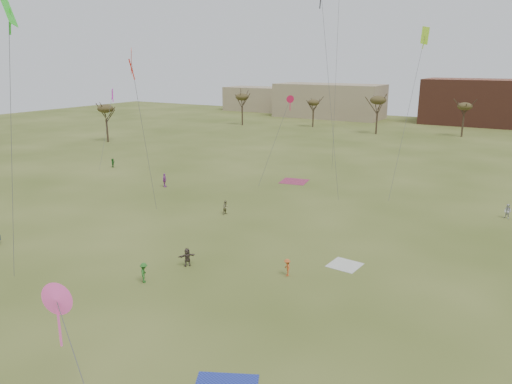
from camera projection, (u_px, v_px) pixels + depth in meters
The scene contains 15 objects.
ground at pixel (169, 306), 33.56m from camera, with size 260.00×260.00×0.00m, color #3E4D18.
flyer_near_center at pixel (144, 273), 36.99m from camera, with size 1.03×0.59×1.60m, color #2A6A23.
spectator_fore_b at pixel (226, 207), 53.49m from camera, with size 0.78×0.61×1.61m, color #827D52.
spectator_fore_c at pixel (187, 257), 39.94m from camera, with size 1.47×0.47×1.59m, color brown.
flyer_mid_b at pixel (287, 267), 38.12m from camera, with size 0.93×0.54×1.44m, color #D05D27.
spectator_mid_d at pixel (165, 180), 65.13m from camera, with size 1.10×0.46×1.88m, color #A848AD.
spectator_mid_e at pixel (508, 211), 52.01m from camera, with size 0.79×0.62×1.63m, color #BDBDBD.
flyer_far_a at pixel (113, 163), 77.32m from camera, with size 1.33×0.42×1.43m, color #246421.
blanket_cream at pixel (345, 265), 40.29m from camera, with size 2.48×2.48×0.03m, color silver.
blanket_plum at pixel (294, 181), 68.28m from camera, with size 3.66×3.66×0.03m, color #962E4F.
kites_aloft at pixel (327, 27), 50.35m from camera, with size 68.69×64.45×27.81m.
tree_line at pixel (409, 109), 98.76m from camera, with size 117.44×49.32×8.91m.
building_tan at pixel (329, 101), 144.87m from camera, with size 32.00×14.00×10.00m, color #937F60.
building_brick at pixel (474, 102), 129.14m from camera, with size 26.00×16.00×12.00m, color brown.
building_tan_west at pixel (256, 99), 165.66m from camera, with size 20.00×12.00×8.00m, color #937F60.
Camera 1 is at (20.63, -22.92, 16.65)m, focal length 33.48 mm.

